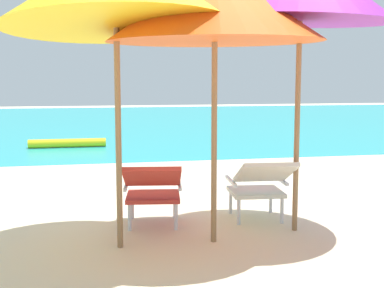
# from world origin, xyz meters

# --- Properties ---
(ground_plane) EXTENTS (40.00, 40.00, 0.00)m
(ground_plane) POSITION_xyz_m (0.00, 4.00, 0.00)
(ground_plane) COLOR beige
(ocean_band) EXTENTS (40.00, 18.00, 0.01)m
(ocean_band) POSITION_xyz_m (0.00, 12.99, 0.00)
(ocean_band) COLOR #28B2B7
(ocean_band) RESTS_ON ground_plane
(swim_buoy) EXTENTS (1.60, 0.18, 0.18)m
(swim_buoy) POSITION_xyz_m (-1.51, 6.25, 0.10)
(swim_buoy) COLOR yellow
(swim_buoy) RESTS_ON ocean_band
(lounge_chair_left) EXTENTS (0.65, 0.94, 0.68)m
(lounge_chair_left) POSITION_xyz_m (-0.49, -0.03, 0.40)
(lounge_chair_left) COLOR red
(lounge_chair_left) RESTS_ON ground_plane
(lounge_chair_right) EXTENTS (0.61, 0.92, 0.68)m
(lounge_chair_right) POSITION_xyz_m (0.58, -0.03, 0.40)
(lounge_chair_right) COLOR silver
(lounge_chair_right) RESTS_ON ground_plane
(beach_umbrella_center) EXTENTS (2.57, 2.57, 2.39)m
(beach_umbrella_center) POSITION_xyz_m (-0.01, -0.51, 2.06)
(beach_umbrella_center) COLOR olive
(beach_umbrella_center) RESTS_ON ground_plane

